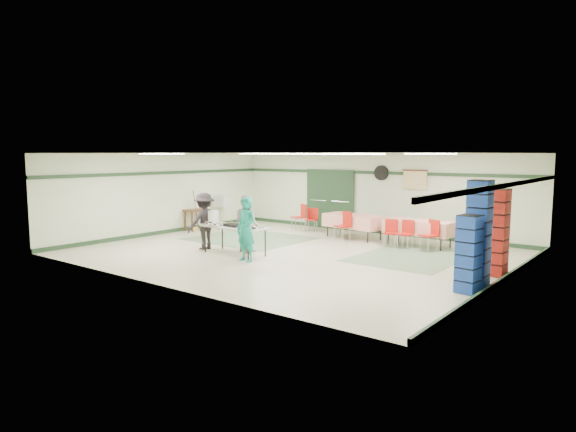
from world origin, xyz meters
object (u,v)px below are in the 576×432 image
Objects in this scene: broom at (196,210)px; dining_table_a at (419,227)px; chair_loose_b at (301,214)px; crate_stack_blue_a at (479,234)px; crate_stack_blue_b at (469,254)px; office_printer at (222,201)px; volunteer_dark at (204,221)px; chair_b at (391,230)px; serving_table at (234,228)px; chair_d at (345,223)px; chair_a at (407,231)px; volunteer_teal at (246,229)px; volunteer_grey at (247,223)px; dining_table_b at (354,221)px; crate_stack_red at (497,232)px; printer_table at (197,212)px; chair_loose_a at (312,217)px; chair_c at (431,232)px.

dining_table_a is at bearing 11.90° from broom.
chair_loose_b is (-4.50, 0.28, 0.01)m from dining_table_a.
crate_stack_blue_a is 1.43× the size of crate_stack_blue_b.
volunteer_dark is at bearing -60.93° from office_printer.
chair_loose_b reaches higher than chair_b.
chair_loose_b is (-1.11, 4.49, -0.14)m from serving_table.
crate_stack_blue_a is (5.04, -3.10, 0.53)m from chair_d.
chair_a reaches higher than serving_table.
chair_a is (2.41, 4.09, -0.31)m from volunteer_teal.
chair_d is (1.24, 3.11, -0.23)m from volunteer_grey.
dining_table_b is at bearing 140.20° from crate_stack_blue_b.
crate_stack_blue_a is (2.97, -3.10, 0.59)m from chair_a.
broom is (-6.92, -1.28, 0.24)m from chair_b.
crate_stack_blue_b is 10.64m from broom.
chair_a is 0.58× the size of broom.
crate_stack_red is at bearing 0.28° from chair_d.
office_printer reaches higher than chair_loose_b.
volunteer_dark is at bearing -30.60° from printer_table.
volunteer_dark is 3.68m from printer_table.
chair_loose_a is 0.85× the size of chair_loose_b.
crate_stack_blue_a is at bearing 1.55° from chair_loose_b.
printer_table is at bearing 173.12° from chair_b.
chair_c is (3.14, 4.09, -0.27)m from volunteer_teal.
chair_loose_b is at bearing 7.49° from office_printer.
chair_c is at bearing 140.80° from crate_stack_red.
chair_c is 2.80m from chair_d.
chair_b is at bearing 18.90° from printer_table.
broom reaches higher than chair_a.
crate_stack_blue_a reaches higher than volunteer_teal.
volunteer_grey is 5.04m from office_printer.
broom is at bearing -146.14° from chair_d.
crate_stack_blue_a is (7.35, -3.95, 0.51)m from chair_loose_b.
office_printer is at bearing -132.68° from chair_loose_b.
chair_a is 0.53× the size of crate_stack_blue_b.
serving_table is 2.25× the size of chair_c.
chair_b reaches higher than serving_table.
volunteer_dark reaches higher than serving_table.
volunteer_teal is at bearing -132.94° from chair_b.
volunteer_grey is at bearing -168.51° from crate_stack_red.
printer_table is at bearing -163.91° from dining_table_a.
crate_stack_blue_b reaches higher than printer_table.
crate_stack_blue_a is at bearing -1.73° from printer_table.
dining_table_a is at bearing 65.36° from volunteer_teal.
chair_c reaches higher than chair_a.
volunteer_grey is 0.72× the size of crate_stack_blue_a.
chair_loose_b is at bearing 106.85° from serving_table.
crate_stack_red reaches higher than crate_stack_blue_b.
broom is at bearing -163.26° from chair_loose_a.
chair_b is 0.84× the size of chair_loose_b.
volunteer_dark is at bearing 170.51° from volunteer_teal.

